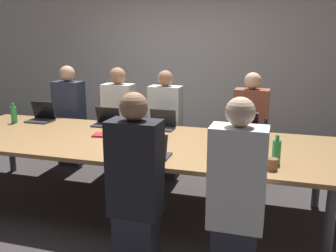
# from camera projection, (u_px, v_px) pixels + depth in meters

# --- Properties ---
(ground_plane) EXTENTS (24.00, 24.00, 0.00)m
(ground_plane) POSITION_uv_depth(u_px,v_px,m) (129.00, 205.00, 4.10)
(ground_plane) COLOR #383333
(curtain_wall) EXTENTS (12.00, 0.06, 2.80)m
(curtain_wall) POSITION_uv_depth(u_px,v_px,m) (183.00, 62.00, 5.90)
(curtain_wall) COLOR beige
(curtain_wall) RESTS_ON ground_plane
(conference_table) EXTENTS (4.25, 1.46, 0.75)m
(conference_table) POSITION_uv_depth(u_px,v_px,m) (128.00, 144.00, 3.93)
(conference_table) COLOR #9E7547
(conference_table) RESTS_ON ground_plane
(laptop_near_right) EXTENTS (0.32, 0.26, 0.26)m
(laptop_near_right) POSITION_uv_depth(u_px,v_px,m) (242.00, 158.00, 3.07)
(laptop_near_right) COLOR silver
(laptop_near_right) RESTS_ON conference_table
(person_near_right) EXTENTS (0.40, 0.24, 1.41)m
(person_near_right) POSITION_uv_depth(u_px,v_px,m) (236.00, 197.00, 2.68)
(person_near_right) COLOR #2D2D38
(person_near_right) RESTS_ON ground_plane
(cup_near_right) EXTENTS (0.09, 0.09, 0.10)m
(cup_near_right) POSITION_uv_depth(u_px,v_px,m) (272.00, 164.00, 3.02)
(cup_near_right) COLOR brown
(cup_near_right) RESTS_ON conference_table
(bottle_near_right) EXTENTS (0.07, 0.07, 0.25)m
(bottle_near_right) POSITION_uv_depth(u_px,v_px,m) (276.00, 152.00, 3.14)
(bottle_near_right) COLOR green
(bottle_near_right) RESTS_ON conference_table
(laptop_far_midleft) EXTENTS (0.31, 0.22, 0.22)m
(laptop_far_midleft) POSITION_uv_depth(u_px,v_px,m) (107.00, 120.00, 4.52)
(laptop_far_midleft) COLOR #333338
(laptop_far_midleft) RESTS_ON conference_table
(person_far_midleft) EXTENTS (0.40, 0.24, 1.42)m
(person_far_midleft) POSITION_uv_depth(u_px,v_px,m) (119.00, 122.00, 4.96)
(person_far_midleft) COLOR #2D2D38
(person_far_midleft) RESTS_ON ground_plane
(cup_far_midleft) EXTENTS (0.08, 0.08, 0.10)m
(cup_far_midleft) POSITION_uv_depth(u_px,v_px,m) (122.00, 124.00, 4.41)
(cup_far_midleft) COLOR brown
(cup_far_midleft) RESTS_ON conference_table
(laptop_far_left) EXTENTS (0.31, 0.25, 0.25)m
(laptop_far_left) POSITION_uv_depth(u_px,v_px,m) (42.00, 116.00, 4.75)
(laptop_far_left) COLOR #333338
(laptop_far_left) RESTS_ON conference_table
(person_far_left) EXTENTS (0.40, 0.24, 1.41)m
(person_far_left) POSITION_uv_depth(u_px,v_px,m) (70.00, 118.00, 5.25)
(person_far_left) COLOR #2D2D38
(person_far_left) RESTS_ON ground_plane
(bottle_far_left) EXTENTS (0.07, 0.07, 0.25)m
(bottle_far_left) POSITION_uv_depth(u_px,v_px,m) (14.00, 114.00, 4.64)
(bottle_far_left) COLOR green
(bottle_far_left) RESTS_ON conference_table
(laptop_near_midright) EXTENTS (0.34, 0.23, 0.23)m
(laptop_near_midright) POSITION_uv_depth(u_px,v_px,m) (150.00, 150.00, 3.32)
(laptop_near_midright) COLOR #333338
(laptop_near_midright) RESTS_ON conference_table
(person_near_midright) EXTENTS (0.40, 0.24, 1.41)m
(person_near_midright) POSITION_uv_depth(u_px,v_px,m) (135.00, 186.00, 2.87)
(person_near_midright) COLOR #2D2D38
(person_near_midright) RESTS_ON ground_plane
(laptop_far_center) EXTENTS (0.31, 0.22, 0.22)m
(laptop_far_center) POSITION_uv_depth(u_px,v_px,m) (162.00, 123.00, 4.36)
(laptop_far_center) COLOR #333338
(laptop_far_center) RESTS_ON conference_table
(person_far_center) EXTENTS (0.40, 0.24, 1.40)m
(person_far_center) POSITION_uv_depth(u_px,v_px,m) (165.00, 127.00, 4.76)
(person_far_center) COLOR #2D2D38
(person_far_center) RESTS_ON ground_plane
(bottle_far_center) EXTENTS (0.08, 0.08, 0.20)m
(bottle_far_center) POSITION_uv_depth(u_px,v_px,m) (137.00, 123.00, 4.28)
(bottle_far_center) COLOR black
(bottle_far_center) RESTS_ON conference_table
(laptop_far_right) EXTENTS (0.34, 0.26, 0.26)m
(laptop_far_right) POSITION_uv_depth(u_px,v_px,m) (242.00, 129.00, 4.07)
(laptop_far_right) COLOR #333338
(laptop_far_right) RESTS_ON conference_table
(person_far_right) EXTENTS (0.40, 0.24, 1.40)m
(person_far_right) POSITION_uv_depth(u_px,v_px,m) (250.00, 132.00, 4.51)
(person_far_right) COLOR #2D2D38
(person_far_right) RESTS_ON ground_plane
(cup_far_right) EXTENTS (0.08, 0.08, 0.09)m
(cup_far_right) POSITION_uv_depth(u_px,v_px,m) (264.00, 134.00, 3.95)
(cup_far_right) COLOR red
(cup_far_right) RESTS_ON conference_table
(bottle_far_right) EXTENTS (0.08, 0.08, 0.24)m
(bottle_far_right) POSITION_uv_depth(u_px,v_px,m) (265.00, 132.00, 3.82)
(bottle_far_right) COLOR black
(bottle_far_right) RESTS_ON conference_table
(stapler) EXTENTS (0.09, 0.16, 0.05)m
(stapler) POSITION_uv_depth(u_px,v_px,m) (113.00, 142.00, 3.74)
(stapler) COLOR black
(stapler) RESTS_ON conference_table
(notebook) EXTENTS (0.21, 0.19, 0.02)m
(notebook) POSITION_uv_depth(u_px,v_px,m) (102.00, 135.00, 4.06)
(notebook) COLOR maroon
(notebook) RESTS_ON conference_table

